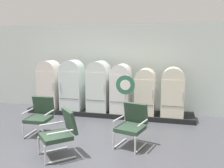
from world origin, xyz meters
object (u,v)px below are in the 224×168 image
Objects in this scene: refrigerator_5 at (173,90)px; armchair_center at (61,131)px; refrigerator_2 at (99,84)px; armchair_left at (40,115)px; refrigerator_0 at (49,83)px; refrigerator_1 at (72,83)px; refrigerator_3 at (121,87)px; refrigerator_4 at (145,90)px; sign_stand at (125,100)px; armchair_right at (132,123)px.

refrigerator_5 is 3.78m from armchair_center.
refrigerator_2 is 1.68× the size of armchair_left.
armchair_left and armchair_center have the same top height.
refrigerator_5 is at bearing 0.51° from refrigerator_0.
armchair_center is at bearing -71.19° from refrigerator_1.
refrigerator_1 is 1.12× the size of refrigerator_5.
refrigerator_2 is at bearing 65.42° from armchair_left.
refrigerator_3 is 3.12m from armchair_center.
refrigerator_4 is at bearing 64.99° from armchair_center.
refrigerator_3 is at bearing 178.29° from refrigerator_4.
refrigerator_1 is at bearing -179.87° from refrigerator_4.
armchair_right is at bearing -71.75° from sign_stand.
refrigerator_3 is 1.05× the size of sign_stand.
armchair_left is 2.29m from sign_stand.
refrigerator_0 is 1.67× the size of armchair_right.
refrigerator_2 is 2.35m from refrigerator_5.
refrigerator_4 is at bearing -1.45° from refrigerator_2.
refrigerator_3 is at bearing 50.38° from armchair_left.
armchair_left is at bearing -148.20° from refrigerator_5.
armchair_left is at bearing -152.07° from sign_stand.
refrigerator_4 is at bearing 0.15° from refrigerator_0.
armchair_left is at bearing -90.96° from refrigerator_1.
refrigerator_3 is 1.59× the size of armchair_left.
refrigerator_1 is 1.65m from refrigerator_3.
armchair_left is 1.00× the size of armchair_center.
refrigerator_2 reaches higher than refrigerator_5.
refrigerator_2 reaches higher than sign_stand.
refrigerator_5 is (1.60, 0.00, -0.04)m from refrigerator_3.
refrigerator_4 is at bearing 64.71° from sign_stand.
refrigerator_2 is 1.14× the size of refrigerator_4.
refrigerator_1 is 1.01× the size of refrigerator_2.
refrigerator_5 is 1.60m from sign_stand.
refrigerator_0 is 1.67× the size of armchair_center.
armchair_left is 1.45m from armchair_center.
refrigerator_4 is 3.33m from armchair_center.
refrigerator_2 is 1.47m from sign_stand.
sign_stand is at bearing 65.11° from armchair_center.
refrigerator_1 reaches higher than armchair_center.
refrigerator_1 reaches higher than refrigerator_2.
refrigerator_3 reaches higher than refrigerator_5.
armchair_right is (3.21, -2.13, -0.49)m from refrigerator_0.
refrigerator_1 is 3.23m from armchair_right.
sign_stand reaches higher than armchair_left.
refrigerator_1 reaches higher than armchair_right.
refrigerator_2 is 2.67m from armchair_right.
refrigerator_1 is at bearing 108.81° from armchair_center.
armchair_left is at bearing -140.75° from refrigerator_4.
sign_stand is at bearing -18.31° from refrigerator_0.
refrigerator_0 is 1.14× the size of refrigerator_4.
refrigerator_4 is 0.83m from refrigerator_5.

